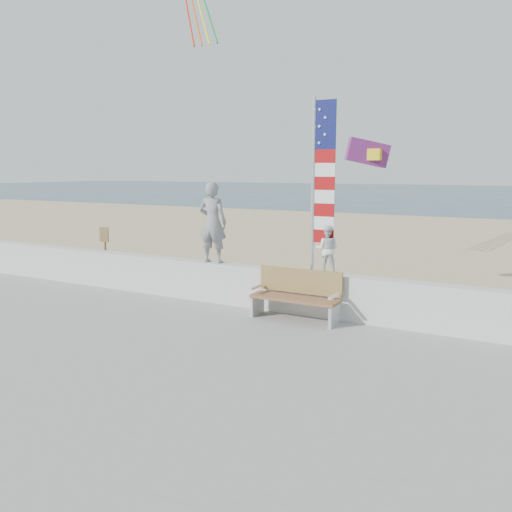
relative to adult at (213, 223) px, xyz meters
The scene contains 10 objects.
ground 3.00m from the adult, 62.84° to the right, with size 220.00×220.00×0.00m, color #2A4154.
sand 7.34m from the adult, 81.66° to the left, with size 90.00×40.00×0.08m, color tan.
boardwalk 6.36m from the adult, 80.29° to the right, with size 50.00×12.40×0.10m, color gray.
seawall 1.70m from the adult, ahead, with size 30.00×0.35×0.90m, color silver.
adult is the anchor object (origin of this frame).
child 2.78m from the adult, ahead, with size 0.48×0.38×0.99m, color white.
bench 2.68m from the adult, 11.18° to the right, with size 1.80×0.57×1.00m.
flag 2.74m from the adult, ahead, with size 0.50×0.08×3.50m.
parafoil_kite 4.30m from the adult, 49.77° to the left, with size 1.08×0.81×0.75m.
sign 4.78m from the adult, 165.16° to the left, with size 0.32×0.07×1.46m.
Camera 1 is at (5.72, -8.11, 3.16)m, focal length 38.00 mm.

